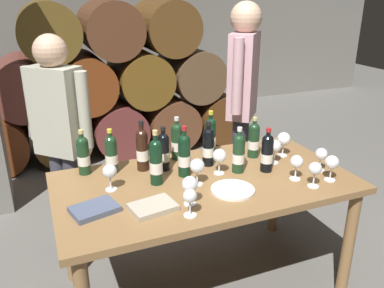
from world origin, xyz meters
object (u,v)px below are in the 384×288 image
Objects in this scene: wine_bottle_8 at (239,153)px; dining_table at (205,194)px; wine_bottle_1 at (142,149)px; wine_bottle_9 at (184,155)px; wine_bottle_3 at (267,152)px; wine_glass_7 at (284,139)px; wine_glass_6 at (332,163)px; wine_glass_8 at (315,170)px; wine_bottle_7 at (254,140)px; wine_glass_1 at (190,197)px; wine_glass_5 at (321,155)px; leather_ledger at (94,209)px; tasting_notebook at (153,207)px; wine_glass_3 at (297,162)px; sommelier_presenting at (243,93)px; wine_bottle_0 at (164,151)px; taster_seated_left at (60,131)px; wine_bottle_6 at (156,161)px; wine_bottle_5 at (111,154)px; wine_glass_0 at (219,156)px; wine_bottle_4 at (177,141)px; wine_glass_9 at (197,167)px; wine_bottle_2 at (210,136)px; wine_bottle_11 at (83,155)px; wine_glass_10 at (190,185)px; wine_glass_2 at (110,172)px; wine_bottle_10 at (208,146)px.

dining_table is at bearing -173.10° from wine_bottle_8.
wine_bottle_9 is (0.20, -0.17, -0.00)m from wine_bottle_1.
wine_bottle_3 is 1.68× the size of wine_glass_7.
wine_glass_8 is (-0.14, -0.03, -0.00)m from wine_glass_6.
wine_bottle_1 is at bearing 173.98° from wine_bottle_7.
wine_glass_5 reaches higher than wine_glass_1.
tasting_notebook is at bearing -32.65° from leather_ledger.
wine_glass_3 is at bearing -112.54° from wine_glass_7.
wine_glass_3 is 0.09× the size of sommelier_presenting.
wine_bottle_1 is at bearing 156.44° from wine_bottle_3.
taster_seated_left reaches higher than wine_bottle_0.
wine_bottle_6 is 2.16× the size of wine_glass_8.
wine_glass_0 is at bearing -24.00° from wine_bottle_5.
tasting_notebook reaches higher than dining_table.
wine_glass_7 is at bearing 104.21° from wine_glass_5.
wine_bottle_1 reaches higher than wine_glass_3.
wine_bottle_6 reaches higher than wine_glass_3.
wine_glass_9 is (-0.02, -0.39, -0.01)m from wine_bottle_4.
wine_bottle_0 is 0.37m from wine_bottle_2.
wine_bottle_11 is at bearing 150.36° from wine_glass_8.
wine_bottle_5 is (-0.87, 0.33, 0.00)m from wine_bottle_3.
wine_glass_3 is 0.21m from wine_glass_5.
wine_glass_10 is at bearing -73.66° from wine_bottle_6.
wine_bottle_9 reaches higher than wine_bottle_4.
wine_bottle_3 is at bearing 115.19° from wine_glass_8.
wine_bottle_5 is at bearing -158.40° from sommelier_presenting.
wine_glass_5 is (0.51, -0.48, -0.03)m from wine_bottle_2.
tasting_notebook is at bearing -153.53° from wine_bottle_7.
wine_bottle_3 is (0.68, -0.30, -0.01)m from wine_bottle_1.
wine_bottle_11 reaches higher than wine_glass_10.
wine_glass_3 is 0.96× the size of wine_glass_9.
wine_glass_9 and wine_glass_10 have the same top height.
wine_glass_3 is 0.97m from sommelier_presenting.
wine_bottle_4 is 0.56m from wine_glass_2.
taster_seated_left is (-1.34, 0.58, 0.05)m from wine_glass_7.
wine_glass_5 is at bearing -10.70° from wine_glass_2.
wine_glass_7 is (0.91, -0.14, -0.02)m from wine_bottle_1.
wine_glass_7 reaches higher than wine_glass_2.
wine_bottle_7 reaches higher than dining_table.
wine_bottle_1 is 0.54m from leather_ledger.
wine_bottle_10 reaches higher than wine_glass_6.
dining_table is 0.45m from wine_glass_1.
leather_ledger is (-0.84, -0.45, -0.12)m from wine_bottle_2.
tasting_notebook is (0.25, -0.56, -0.11)m from wine_bottle_11.
wine_glass_7 is (0.89, 0.07, -0.02)m from wine_bottle_6.
wine_glass_2 is 0.48m from wine_glass_9.
wine_bottle_3 is 1.85× the size of wine_glass_5.
wine_glass_7 is 1.04× the size of wine_glass_9.
wine_glass_8 is (0.57, -0.66, -0.02)m from wine_bottle_4.
wine_glass_0 reaches higher than wine_glass_1.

